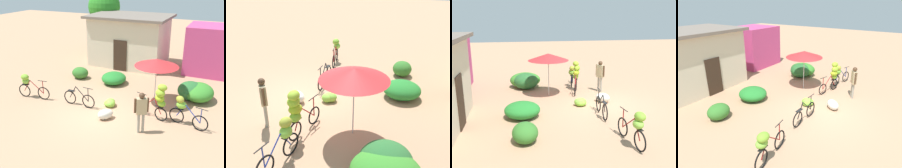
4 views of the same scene
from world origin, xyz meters
The scene contains 15 objects.
ground_plane centered at (0.00, 0.00, 0.00)m, with size 60.00×60.00×0.00m, color tan.
building_low centered at (-1.50, 7.45, 1.70)m, with size 5.32×3.84×3.35m.
shop_pink centered at (3.92, 7.88, 1.48)m, with size 3.20×2.80×2.97m, color #C43F7B.
hedge_bush_front_left centered at (-3.11, 3.49, 0.34)m, with size 1.00×0.86×0.68m, color #347329.
hedge_bush_front_right centered at (-0.92, 3.54, 0.33)m, with size 1.38×1.46×0.66m, color #257B2D.
hedge_bush_mid centered at (3.39, 3.27, 0.45)m, with size 1.28×1.35×0.90m, color #29672F.
hedge_bush_by_door centered at (3.76, 3.30, 0.43)m, with size 1.45×1.73×0.85m, color #38882B.
market_umbrella centered at (1.88, 2.14, 2.03)m, with size 2.06×2.06×2.21m.
bicycle_leftmost centered at (-4.01, 0.06, 0.75)m, with size 1.76×0.42×1.23m.
bicycle_near_pile centered at (-1.24, 0.29, 0.37)m, with size 1.70×0.15×1.01m.
bicycle_center_loaded centered at (2.47, 0.58, 0.99)m, with size 1.57×0.61×1.65m.
bicycle_by_shop centered at (3.53, 0.60, 0.72)m, with size 1.64×0.53×1.25m.
banana_pile_on_ground centered at (0.10, 0.86, 0.16)m, with size 0.67×0.66×0.36m.
produce_sack centered at (0.43, -0.30, 0.22)m, with size 0.70×0.44×0.44m, color silver.
person_vendor centered at (2.14, -0.68, 1.04)m, with size 0.50×0.39×1.69m.
Camera 4 is at (-7.77, -3.33, 4.75)m, focal length 32.46 mm.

